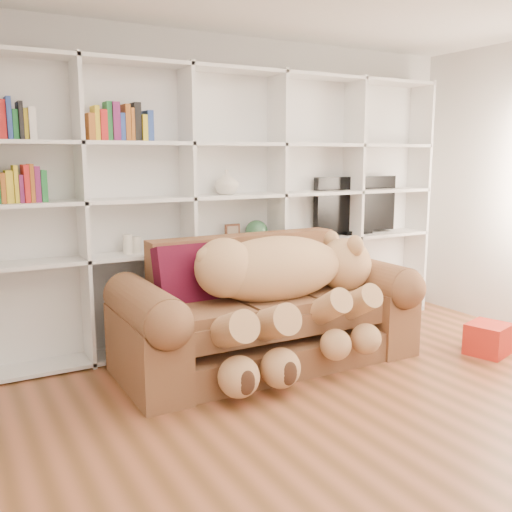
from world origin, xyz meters
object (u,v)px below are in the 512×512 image
teddy_bear (284,283)px  tv (355,206)px  gift_box (488,339)px  sofa (265,316)px

teddy_bear → tv: tv is taller
teddy_bear → tv: (1.42, 0.91, 0.46)m
teddy_bear → gift_box: teddy_bear is taller
gift_box → tv: size_ratio=0.33×
sofa → tv: bearing=25.9°
tv → gift_box: bearing=-80.2°
teddy_bear → tv: bearing=35.8°
teddy_bear → gift_box: 1.86m
sofa → teddy_bear: size_ratio=1.37×
gift_box → tv: (-0.26, 1.48, 1.02)m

